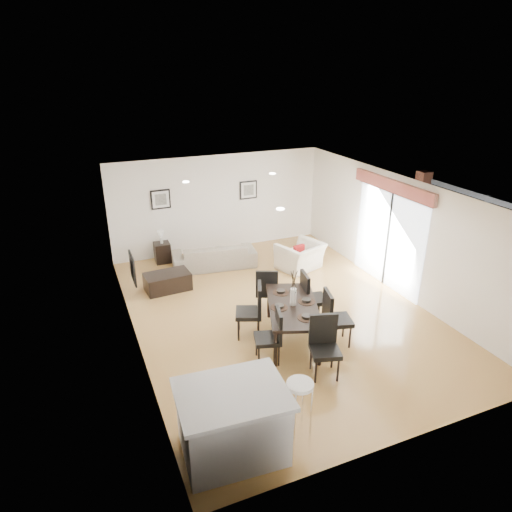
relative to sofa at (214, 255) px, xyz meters
name	(u,v)px	position (x,y,z in m)	size (l,w,h in m)	color
ground	(279,312)	(0.54, -2.82, -0.31)	(8.00, 8.00, 0.00)	tan
wall_back	(218,203)	(0.54, 1.18, 1.04)	(6.00, 0.04, 2.70)	white
wall_front	(412,364)	(0.54, -6.82, 1.04)	(6.00, 0.04, 2.70)	white
wall_left	(131,279)	(-2.46, -2.82, 1.04)	(0.04, 8.00, 2.70)	white
wall_right	(398,235)	(3.54, -2.82, 1.04)	(0.04, 8.00, 2.70)	white
ceiling	(281,190)	(0.54, -2.82, 2.39)	(6.00, 8.00, 0.02)	white
sofa	(214,255)	(0.00, 0.00, 0.00)	(2.15, 0.84, 0.63)	gray
armchair	(300,256)	(2.02, -0.99, 0.03)	(1.07, 0.94, 0.70)	white
courtyard_plant_a	(510,271)	(6.22, -3.78, 0.05)	(0.65, 0.56, 0.72)	#365223
courtyard_plant_b	(436,240)	(6.15, -1.43, 0.02)	(0.38, 0.38, 0.67)	#365223
dining_table	(293,308)	(0.33, -3.86, 0.37)	(1.49, 2.02, 0.76)	black
dining_chair_wnear	(272,333)	(-0.31, -4.34, 0.25)	(0.56, 0.56, 1.01)	black
dining_chair_wfar	(253,308)	(-0.31, -3.44, 0.30)	(0.64, 0.64, 1.10)	black
dining_chair_enear	(333,315)	(0.96, -4.29, 0.30)	(0.61, 0.61, 1.11)	black
dining_chair_efar	(310,295)	(0.96, -3.39, 0.30)	(0.57, 0.57, 1.09)	black
dining_chair_head	(324,342)	(0.36, -4.99, 0.29)	(0.61, 0.61, 1.08)	black
dining_chair_foot	(267,288)	(0.29, -2.73, 0.26)	(0.61, 0.61, 1.03)	black
vase	(293,291)	(0.33, -3.86, 0.73)	(0.91, 1.39, 0.71)	white
coffee_table	(168,281)	(-1.43, -0.84, -0.11)	(1.04, 0.62, 0.41)	black
side_table	(162,253)	(-1.19, 0.83, -0.04)	(0.41, 0.41, 0.54)	black
table_lamp	(161,235)	(-1.19, 0.83, 0.45)	(0.18, 0.18, 0.34)	white
cushion	(299,251)	(1.92, -1.09, 0.24)	(0.31, 0.10, 0.31)	maroon
kitchen_island	(233,422)	(-1.69, -6.05, 0.20)	(1.54, 1.23, 1.02)	silver
bar_stool	(300,390)	(-0.68, -6.05, 0.42)	(0.39, 0.39, 0.86)	white
framed_print_back_left	(161,199)	(-1.06, 1.15, 1.34)	(0.52, 0.04, 0.52)	black
framed_print_back_right	(248,190)	(1.44, 1.15, 1.34)	(0.52, 0.04, 0.52)	black
framed_print_left_wall	(133,268)	(-2.43, -3.02, 1.34)	(0.04, 0.52, 0.52)	black
sliding_door	(390,218)	(3.49, -2.52, 1.35)	(0.12, 2.70, 2.57)	white
courtyard	(469,224)	(6.70, -1.96, 0.61)	(6.00, 6.00, 2.00)	gray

